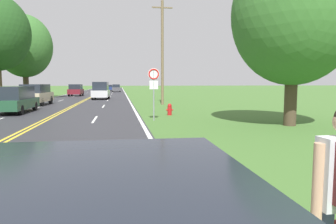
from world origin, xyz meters
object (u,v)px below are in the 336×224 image
(fire_hydrant, at_px, (170,109))
(car_maroon_hatchback_receding, at_px, (76,90))
(car_silver_van_mid_far, at_px, (101,90))
(car_dark_grey_hatchback_distant, at_px, (116,88))
(car_dark_green_van_approaching, at_px, (14,99))
(car_dark_blue_sedan_horizon, at_px, (109,88))
(traffic_sign, at_px, (154,81))
(tree_far_back, at_px, (24,46))
(car_champagne_suv_mid_near, at_px, (36,94))
(tree_left_verge, at_px, (294,14))

(fire_hydrant, distance_m, car_maroon_hatchback_receding, 29.56)
(car_silver_van_mid_far, relative_size, car_dark_grey_hatchback_distant, 1.02)
(car_silver_van_mid_far, relative_size, car_maroon_hatchback_receding, 1.07)
(fire_hydrant, bearing_deg, car_dark_green_van_approaching, 162.80)
(car_dark_blue_sedan_horizon, bearing_deg, fire_hydrant, 8.00)
(car_maroon_hatchback_receding, distance_m, car_dark_blue_sedan_horizon, 28.06)
(traffic_sign, relative_size, tree_far_back, 0.27)
(car_dark_grey_hatchback_distant, bearing_deg, car_dark_green_van_approaching, -7.85)
(fire_hydrant, relative_size, car_dark_grey_hatchback_distant, 0.18)
(car_champagne_suv_mid_near, bearing_deg, tree_left_verge, -132.76)
(fire_hydrant, xyz_separation_m, tree_left_verge, (4.71, -5.20, 4.62))
(car_dark_blue_sedan_horizon, bearing_deg, car_silver_van_mid_far, 2.87)
(fire_hydrant, height_order, car_silver_van_mid_far, car_silver_van_mid_far)
(traffic_sign, bearing_deg, car_silver_van_mid_far, 100.59)
(tree_left_verge, bearing_deg, car_dark_green_van_approaching, 150.37)
(tree_left_verge, height_order, car_dark_green_van_approaching, tree_left_verge)
(tree_far_back, relative_size, car_dark_green_van_approaching, 2.09)
(car_champagne_suv_mid_near, relative_size, car_dark_grey_hatchback_distant, 1.15)
(tree_left_verge, distance_m, car_champagne_suv_mid_near, 21.46)
(car_silver_van_mid_far, height_order, car_dark_blue_sedan_horizon, car_silver_van_mid_far)
(traffic_sign, relative_size, car_maroon_hatchback_receding, 0.72)
(traffic_sign, height_order, car_silver_van_mid_far, traffic_sign)
(traffic_sign, bearing_deg, car_dark_grey_hatchback_distant, 92.75)
(fire_hydrant, bearing_deg, traffic_sign, -117.05)
(tree_left_verge, xyz_separation_m, car_silver_van_mid_far, (-9.85, 23.69, -3.93))
(car_dark_grey_hatchback_distant, relative_size, car_dark_blue_sedan_horizon, 0.84)
(traffic_sign, height_order, tree_far_back, tree_far_back)
(car_maroon_hatchback_receding, relative_size, car_dark_blue_sedan_horizon, 0.80)
(traffic_sign, height_order, car_champagne_suv_mid_near, traffic_sign)
(tree_left_verge, relative_size, car_dark_blue_sedan_horizon, 1.73)
(tree_left_verge, xyz_separation_m, car_champagne_suv_mid_near, (-14.85, 14.97, -4.01))
(traffic_sign, xyz_separation_m, tree_far_back, (-12.89, 23.29, 4.27))
(fire_hydrant, distance_m, tree_left_verge, 8.40)
(car_champagne_suv_mid_near, bearing_deg, car_dark_green_van_approaching, -173.94)
(fire_hydrant, relative_size, tree_far_back, 0.07)
(car_dark_grey_hatchback_distant, bearing_deg, tree_left_verge, 8.99)
(fire_hydrant, bearing_deg, tree_left_verge, -47.82)
(tree_left_verge, xyz_separation_m, car_dark_green_van_approaching, (-14.42, 8.21, -4.08))
(fire_hydrant, relative_size, car_champagne_suv_mid_near, 0.16)
(traffic_sign, distance_m, tree_left_verge, 7.19)
(tree_far_back, height_order, car_dark_grey_hatchback_distant, tree_far_back)
(car_dark_green_van_approaching, height_order, car_dark_grey_hatchback_distant, car_dark_green_van_approaching)
(tree_left_verge, bearing_deg, car_champagne_suv_mid_near, 134.78)
(tree_left_verge, relative_size, tree_far_back, 0.81)
(tree_far_back, height_order, car_champagne_suv_mid_near, tree_far_back)
(tree_far_back, bearing_deg, fire_hydrant, -55.93)
(car_dark_grey_hatchback_distant, height_order, car_dark_blue_sedan_horizon, car_dark_grey_hatchback_distant)
(car_champagne_suv_mid_near, relative_size, car_dark_blue_sedan_horizon, 0.96)
(car_dark_grey_hatchback_distant, bearing_deg, car_dark_blue_sedan_horizon, -168.29)
(traffic_sign, bearing_deg, car_dark_blue_sedan_horizon, 94.08)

